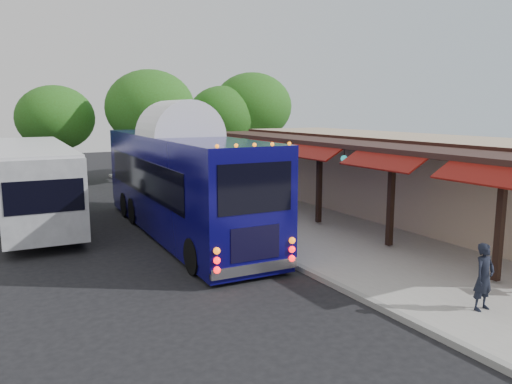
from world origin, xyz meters
TOP-DOWN VIEW (x-y plane):
  - ground at (0.00, 0.00)m, footprint 90.00×90.00m
  - sidewalk at (5.00, 4.00)m, footprint 10.00×40.00m
  - curb at (0.05, 4.00)m, footprint 0.20×40.00m
  - station_shelter at (8.38, 4.00)m, footprint 8.15×20.00m
  - coach_bus at (-1.45, 5.73)m, footprint 3.16×12.78m
  - city_bus at (-6.07, 10.93)m, footprint 3.25×12.35m
  - ped_a at (1.88, -5.00)m, footprint 0.60×0.41m
  - ped_b at (2.14, 8.49)m, footprint 1.01×0.92m
  - ped_c at (2.04, 7.66)m, footprint 1.17×1.03m
  - ped_d at (3.40, 14.00)m, footprint 1.23×0.73m
  - tree_left at (1.71, 19.27)m, footprint 5.65×5.65m
  - tree_mid at (7.27, 20.28)m, footprint 4.99×4.99m
  - tree_right at (9.70, 20.39)m, footprint 5.78×5.78m
  - tree_far at (-3.57, 22.47)m, footprint 4.90×4.90m

SIDE VIEW (x-z plane):
  - ground at x=0.00m, z-range 0.00..0.00m
  - sidewalk at x=5.00m, z-range 0.00..0.15m
  - curb at x=0.05m, z-range -0.01..0.15m
  - ped_a at x=1.88m, z-range 0.15..1.74m
  - ped_b at x=2.14m, z-range 0.15..1.85m
  - ped_d at x=3.40m, z-range 0.15..2.03m
  - ped_c at x=2.04m, z-range 0.15..2.05m
  - city_bus at x=-6.07m, z-range 0.17..3.46m
  - station_shelter at x=8.38m, z-range 0.05..3.65m
  - coach_bus at x=-1.45m, z-range 0.15..4.21m
  - tree_far at x=-3.57m, z-range 1.04..7.32m
  - tree_mid at x=7.27m, z-range 1.06..7.45m
  - tree_left at x=1.71m, z-range 1.21..8.44m
  - tree_right at x=9.70m, z-range 1.23..8.63m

